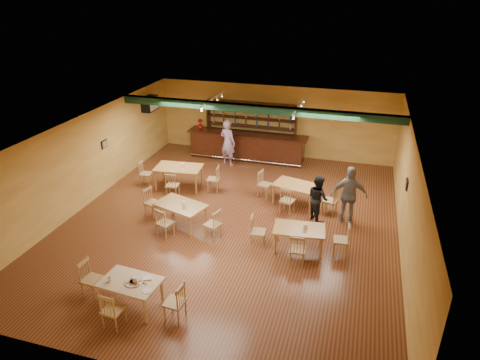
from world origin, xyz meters
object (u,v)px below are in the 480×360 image
(bar_counter, at_px, (247,146))
(patron_bar, at_px, (228,143))
(dining_table_b, at_px, (296,195))
(dining_table_c, at_px, (181,215))
(patron_right_a, at_px, (318,198))
(near_table, at_px, (132,294))
(dining_table_a, at_px, (179,177))
(dining_table_d, at_px, (299,239))

(bar_counter, xyz_separation_m, patron_bar, (-0.58, -0.83, 0.38))
(dining_table_b, height_order, patron_bar, patron_bar)
(bar_counter, relative_size, dining_table_c, 3.33)
(patron_right_a, bearing_deg, patron_bar, 10.61)
(dining_table_b, height_order, patron_right_a, patron_right_a)
(near_table, distance_m, patron_right_a, 6.35)
(bar_counter, bearing_deg, dining_table_a, -114.92)
(patron_right_a, bearing_deg, dining_table_b, 6.22)
(bar_counter, bearing_deg, dining_table_c, -94.24)
(dining_table_c, height_order, patron_right_a, patron_right_a)
(dining_table_a, height_order, dining_table_d, dining_table_a)
(patron_bar, xyz_separation_m, patron_right_a, (4.06, -3.48, -0.20))
(patron_bar, height_order, patron_right_a, patron_bar)
(dining_table_d, bearing_deg, dining_table_c, 170.14)
(patron_bar, bearing_deg, dining_table_a, 88.23)
(dining_table_c, bearing_deg, dining_table_d, 13.27)
(dining_table_b, relative_size, patron_right_a, 0.99)
(patron_right_a, bearing_deg, dining_table_c, 73.42)
(dining_table_a, xyz_separation_m, dining_table_d, (4.80, -2.75, -0.06))
(dining_table_a, relative_size, dining_table_c, 1.09)
(dining_table_a, height_order, dining_table_b, dining_table_a)
(bar_counter, distance_m, dining_table_a, 3.78)
(dining_table_d, bearing_deg, bar_counter, 111.82)
(bar_counter, xyz_separation_m, dining_table_b, (2.68, -3.51, -0.20))
(near_table, xyz_separation_m, patron_bar, (-0.51, 8.73, 0.59))
(bar_counter, height_order, patron_right_a, patron_right_a)
(dining_table_a, distance_m, dining_table_d, 5.54)
(dining_table_b, bearing_deg, patron_bar, 154.96)
(dining_table_a, height_order, patron_bar, patron_bar)
(dining_table_b, height_order, dining_table_c, dining_table_c)
(patron_bar, bearing_deg, dining_table_b, 160.06)
(bar_counter, height_order, dining_table_d, bar_counter)
(dining_table_c, relative_size, patron_right_a, 1.01)
(dining_table_c, relative_size, patron_bar, 0.80)
(dining_table_d, bearing_deg, dining_table_b, 95.54)
(dining_table_b, distance_m, patron_right_a, 1.19)
(dining_table_d, distance_m, patron_right_a, 1.93)
(dining_table_b, distance_m, dining_table_d, 2.72)
(near_table, bearing_deg, dining_table_c, 100.59)
(dining_table_b, bearing_deg, bar_counter, 141.81)
(bar_counter, bearing_deg, patron_right_a, -51.04)
(dining_table_b, bearing_deg, dining_table_c, -128.06)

